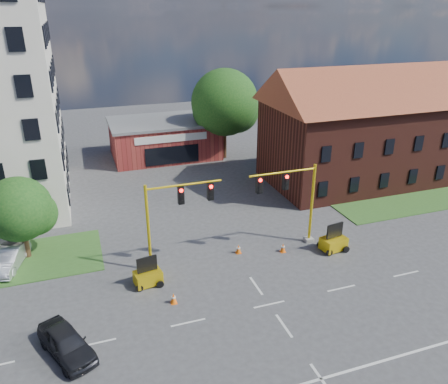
{
  "coord_description": "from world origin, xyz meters",
  "views": [
    {
      "loc": [
        -9.51,
        -19.34,
        16.45
      ],
      "look_at": [
        0.58,
        10.0,
        3.22
      ],
      "focal_mm": 35.0,
      "sensor_mm": 36.0,
      "label": 1
    }
  ],
  "objects_px": {
    "signal_mast_west": "(173,214)",
    "sedan_dark": "(66,343)",
    "pickup_white": "(315,189)",
    "trailer_east": "(333,242)",
    "trailer_west": "(148,276)",
    "signal_mast_east": "(292,197)"
  },
  "relations": [
    {
      "from": "signal_mast_west",
      "to": "sedan_dark",
      "type": "height_order",
      "value": "signal_mast_west"
    },
    {
      "from": "pickup_white",
      "to": "signal_mast_west",
      "type": "bearing_deg",
      "value": 102.62
    },
    {
      "from": "signal_mast_west",
      "to": "sedan_dark",
      "type": "distance_m",
      "value": 10.03
    },
    {
      "from": "pickup_white",
      "to": "trailer_east",
      "type": "bearing_deg",
      "value": 143.86
    },
    {
      "from": "signal_mast_west",
      "to": "trailer_west",
      "type": "relative_size",
      "value": 3.22
    },
    {
      "from": "trailer_east",
      "to": "trailer_west",
      "type": "bearing_deg",
      "value": 169.87
    },
    {
      "from": "signal_mast_west",
      "to": "signal_mast_east",
      "type": "height_order",
      "value": "same"
    },
    {
      "from": "trailer_west",
      "to": "signal_mast_west",
      "type": "bearing_deg",
      "value": 26.87
    },
    {
      "from": "trailer_east",
      "to": "pickup_white",
      "type": "relative_size",
      "value": 0.4
    },
    {
      "from": "trailer_west",
      "to": "signal_mast_east",
      "type": "bearing_deg",
      "value": -1.4
    },
    {
      "from": "signal_mast_east",
      "to": "sedan_dark",
      "type": "relative_size",
      "value": 1.48
    },
    {
      "from": "signal_mast_west",
      "to": "sedan_dark",
      "type": "xyz_separation_m",
      "value": [
        -7.09,
        -6.33,
        -3.2
      ]
    },
    {
      "from": "signal_mast_west",
      "to": "trailer_east",
      "type": "xyz_separation_m",
      "value": [
        11.41,
        -1.68,
        -3.28
      ]
    },
    {
      "from": "trailer_east",
      "to": "pickup_white",
      "type": "height_order",
      "value": "trailer_east"
    },
    {
      "from": "sedan_dark",
      "to": "signal_mast_east",
      "type": "bearing_deg",
      "value": -2.76
    },
    {
      "from": "pickup_white",
      "to": "sedan_dark",
      "type": "height_order",
      "value": "sedan_dark"
    },
    {
      "from": "signal_mast_west",
      "to": "signal_mast_east",
      "type": "distance_m",
      "value": 8.71
    },
    {
      "from": "signal_mast_east",
      "to": "trailer_west",
      "type": "distance_m",
      "value": 11.44
    },
    {
      "from": "sedan_dark",
      "to": "trailer_west",
      "type": "bearing_deg",
      "value": 19.18
    },
    {
      "from": "trailer_west",
      "to": "sedan_dark",
      "type": "bearing_deg",
      "value": -145.88
    },
    {
      "from": "trailer_west",
      "to": "pickup_white",
      "type": "xyz_separation_m",
      "value": [
        17.33,
        9.11,
        0.11
      ]
    },
    {
      "from": "signal_mast_west",
      "to": "pickup_white",
      "type": "xyz_separation_m",
      "value": [
        15.21,
        7.54,
        -3.21
      ]
    }
  ]
}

